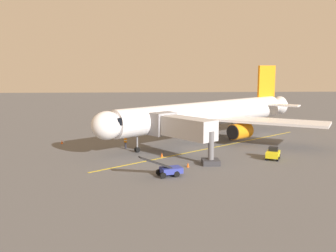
{
  "coord_description": "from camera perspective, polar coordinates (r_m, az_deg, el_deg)",
  "views": [
    {
      "loc": [
        7.42,
        60.89,
        11.52
      ],
      "look_at": [
        4.44,
        5.55,
        3.0
      ],
      "focal_mm": 42.25,
      "sensor_mm": 36.0,
      "label": 1
    }
  ],
  "objects": [
    {
      "name": "safety_cone_nose_right",
      "position": [
        45.39,
        2.9,
        -5.62
      ],
      "size": [
        0.32,
        0.32,
        0.55
      ],
      "primitive_type": "cone",
      "color": "#F2590F",
      "rests_on": "ground"
    },
    {
      "name": "apron_lead_in_line",
      "position": [
        56.27,
        6.46,
        -3.12
      ],
      "size": [
        31.54,
        24.98,
        0.01
      ],
      "primitive_type": "cube",
      "rotation": [
        0.0,
        0.0,
        -0.9
      ],
      "color": "yellow",
      "rests_on": "ground"
    },
    {
      "name": "belt_loader_starboard_side",
      "position": [
        41.68,
        0.07,
        -6.29
      ],
      "size": [
        4.73,
        2.52,
        2.32
      ],
      "color": "#2D3899",
      "rests_on": "ground"
    },
    {
      "name": "ground_crew_marshaller",
      "position": [
        55.52,
        -6.15,
        -2.35
      ],
      "size": [
        0.44,
        0.33,
        1.71
      ],
      "color": "#23232D",
      "rests_on": "ground"
    },
    {
      "name": "tug_near_nose",
      "position": [
        50.71,
        14.9,
        -3.88
      ],
      "size": [
        2.34,
        2.72,
        1.5
      ],
      "color": "yellow",
      "rests_on": "ground"
    },
    {
      "name": "ground_plane",
      "position": [
        62.41,
        3.8,
        -1.92
      ],
      "size": [
        220.0,
        220.0,
        0.0
      ],
      "primitive_type": "plane",
      "color": "#565659"
    },
    {
      "name": "safety_cone_nose_left",
      "position": [
        50.29,
        -0.89,
        -4.18
      ],
      "size": [
        0.32,
        0.32,
        0.55
      ],
      "primitive_type": "cone",
      "color": "#F2590F",
      "rests_on": "ground"
    },
    {
      "name": "jet_bridge",
      "position": [
        50.03,
        1.49,
        -0.18
      ],
      "size": [
        8.72,
        10.15,
        5.4
      ],
      "color": "#B7B7BC",
      "rests_on": "ground"
    },
    {
      "name": "tug_portside",
      "position": [
        83.85,
        3.2,
        1.32
      ],
      "size": [
        2.64,
        2.72,
        1.5
      ],
      "color": "#9E9EA3",
      "rests_on": "ground"
    },
    {
      "name": "airplane",
      "position": [
        61.67,
        5.79,
        1.69
      ],
      "size": [
        34.21,
        31.84,
        11.5
      ],
      "color": "white",
      "rests_on": "ground"
    },
    {
      "name": "safety_cone_wing_port",
      "position": [
        60.78,
        -15.06,
        -2.23
      ],
      "size": [
        0.32,
        0.32,
        0.55
      ],
      "primitive_type": "cone",
      "color": "#F2590F",
      "rests_on": "ground"
    }
  ]
}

